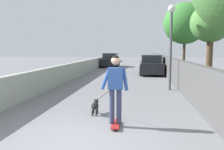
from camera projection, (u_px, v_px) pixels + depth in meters
The scene contains 11 objects.
ground_plane at pixel (124, 74), 18.72m from camera, with size 80.00×80.00×0.00m, color slate.
wall_left at pixel (79, 69), 17.09m from camera, with size 48.00×0.30×1.08m, color #999E93.
fence_right at pixel (169, 67), 16.27m from camera, with size 48.00×0.30×1.45m, color #4C4C4C.
tree_right_mid at pixel (185, 23), 16.77m from camera, with size 3.10×3.10×5.34m.
tree_right_far at pixel (211, 24), 11.38m from camera, with size 1.99×1.99×4.26m.
lamp_post at pixel (171, 32), 11.04m from camera, with size 0.36×0.36×4.06m.
skateboard at pixel (115, 124), 5.96m from camera, with size 0.81×0.25×0.08m.
person_skateboarder at pixel (115, 84), 5.84m from camera, with size 0.24×0.71×1.75m.
dog at pixel (95, 106), 7.06m from camera, with size 1.37×0.87×1.06m.
car_near at pixel (151, 65), 18.46m from camera, with size 4.31×1.80×1.54m.
car_far at pixel (110, 60), 26.20m from camera, with size 3.87×1.80×1.54m.
Camera 1 is at (-4.60, -1.28, 1.99)m, focal length 37.15 mm.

